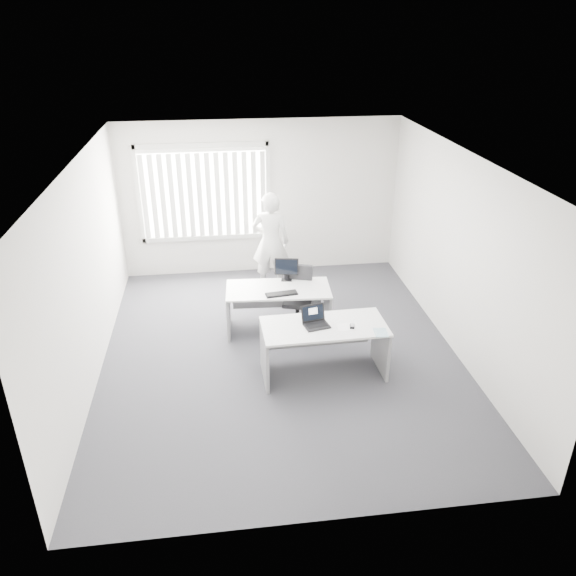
{
  "coord_description": "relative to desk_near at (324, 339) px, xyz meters",
  "views": [
    {
      "loc": [
        -0.79,
        -6.79,
        4.4
      ],
      "look_at": [
        0.13,
        0.15,
        0.97
      ],
      "focal_mm": 35.0,
      "sensor_mm": 36.0,
      "label": 1
    }
  ],
  "objects": [
    {
      "name": "blinds",
      "position": [
        -1.51,
        3.46,
        0.98
      ],
      "size": [
        2.2,
        0.1,
        1.5
      ],
      "primitive_type": null,
      "color": "white",
      "rests_on": "wall_back"
    },
    {
      "name": "ground",
      "position": [
        -0.51,
        0.56,
        -0.54
      ],
      "size": [
        6.0,
        6.0,
        0.0
      ],
      "primitive_type": "plane",
      "color": "#424147",
      "rests_on": "ground"
    },
    {
      "name": "person",
      "position": [
        -0.42,
        2.7,
        0.35
      ],
      "size": [
        0.7,
        0.51,
        1.76
      ],
      "primitive_type": "imported",
      "rotation": [
        0.0,
        0.0,
        3.0
      ],
      "color": "silver",
      "rests_on": "ground"
    },
    {
      "name": "mouse",
      "position": [
        0.35,
        -0.09,
        0.23
      ],
      "size": [
        0.08,
        0.11,
        0.04
      ],
      "primitive_type": null,
      "rotation": [
        0.0,
        0.0,
        -0.2
      ],
      "color": "#BBBBBD",
      "rests_on": "paper_sheet"
    },
    {
      "name": "paper_sheet",
      "position": [
        0.3,
        -0.07,
        0.21
      ],
      "size": [
        0.27,
        0.19,
        0.0
      ],
      "primitive_type": "cube",
      "rotation": [
        0.0,
        0.0,
        -0.0
      ],
      "color": "white",
      "rests_on": "desk_near"
    },
    {
      "name": "office_chair",
      "position": [
        -0.14,
        1.38,
        -0.24
      ],
      "size": [
        0.68,
        0.68,
        0.95
      ],
      "rotation": [
        0.0,
        0.0,
        -0.3
      ],
      "color": "black",
      "rests_on": "ground"
    },
    {
      "name": "laptop",
      "position": [
        -0.1,
        -0.01,
        0.33
      ],
      "size": [
        0.37,
        0.35,
        0.25
      ],
      "primitive_type": null,
      "rotation": [
        0.0,
        0.0,
        0.21
      ],
      "color": "black",
      "rests_on": "desk_near"
    },
    {
      "name": "desk_near",
      "position": [
        0.0,
        0.0,
        0.0
      ],
      "size": [
        1.65,
        0.81,
        0.74
      ],
      "rotation": [
        0.0,
        0.0,
        0.03
      ],
      "color": "white",
      "rests_on": "ground"
    },
    {
      "name": "monitor",
      "position": [
        -0.3,
        1.51,
        0.35
      ],
      "size": [
        0.38,
        0.18,
        0.36
      ],
      "primitive_type": null,
      "rotation": [
        0.0,
        0.0,
        -0.19
      ],
      "color": "black",
      "rests_on": "desk_far"
    },
    {
      "name": "wall_front",
      "position": [
        -0.51,
        -2.44,
        0.86
      ],
      "size": [
        5.0,
        0.02,
        2.8
      ],
      "primitive_type": "cube",
      "color": "silver",
      "rests_on": "ground"
    },
    {
      "name": "desk_far",
      "position": [
        -0.46,
        1.24,
        -0.03
      ],
      "size": [
        1.59,
        0.82,
        0.71
      ],
      "rotation": [
        0.0,
        0.0,
        -0.06
      ],
      "color": "white",
      "rests_on": "ground"
    },
    {
      "name": "keyboard",
      "position": [
        -0.44,
        1.03,
        0.18
      ],
      "size": [
        0.48,
        0.22,
        0.02
      ],
      "primitive_type": "cube",
      "rotation": [
        0.0,
        0.0,
        0.13
      ],
      "color": "black",
      "rests_on": "desk_far"
    },
    {
      "name": "ceiling",
      "position": [
        -0.51,
        0.56,
        2.26
      ],
      "size": [
        5.0,
        6.0,
        0.02
      ],
      "primitive_type": "cube",
      "color": "white",
      "rests_on": "wall_back"
    },
    {
      "name": "wall_left",
      "position": [
        -3.01,
        0.56,
        0.86
      ],
      "size": [
        0.02,
        6.0,
        2.8
      ],
      "primitive_type": "cube",
      "color": "silver",
      "rests_on": "ground"
    },
    {
      "name": "window",
      "position": [
        -1.51,
        3.52,
        1.01
      ],
      "size": [
        2.32,
        0.06,
        1.76
      ],
      "primitive_type": "cube",
      "color": "beige",
      "rests_on": "wall_back"
    },
    {
      "name": "wall_right",
      "position": [
        1.99,
        0.56,
        0.86
      ],
      "size": [
        0.02,
        6.0,
        2.8
      ],
      "primitive_type": "cube",
      "color": "silver",
      "rests_on": "ground"
    },
    {
      "name": "booklet",
      "position": [
        0.68,
        -0.28,
        0.21
      ],
      "size": [
        0.18,
        0.24,
        0.01
      ],
      "primitive_type": "cube",
      "rotation": [
        0.0,
        0.0,
        -0.09
      ],
      "color": "white",
      "rests_on": "desk_near"
    },
    {
      "name": "wall_back",
      "position": [
        -0.51,
        3.56,
        0.86
      ],
      "size": [
        5.0,
        0.02,
        2.8
      ],
      "primitive_type": "cube",
      "color": "silver",
      "rests_on": "ground"
    }
  ]
}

